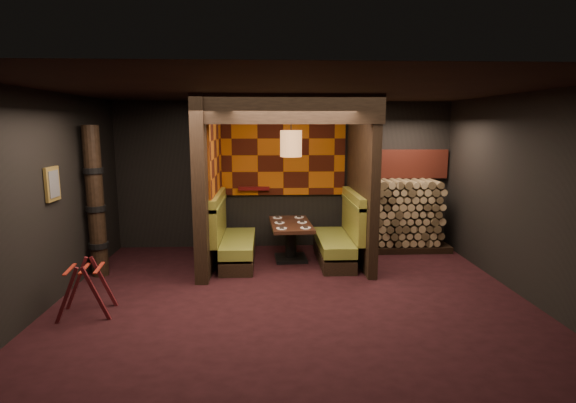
% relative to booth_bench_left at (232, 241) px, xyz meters
% --- Properties ---
extents(floor, '(6.50, 5.50, 0.02)m').
position_rel_booth_bench_left_xyz_m(floor, '(0.96, -1.65, -0.41)').
color(floor, black).
rests_on(floor, ground).
extents(ceiling, '(6.50, 5.50, 0.02)m').
position_rel_booth_bench_left_xyz_m(ceiling, '(0.96, -1.65, 2.46)').
color(ceiling, black).
rests_on(ceiling, ground).
extents(wall_back, '(6.50, 0.02, 2.85)m').
position_rel_booth_bench_left_xyz_m(wall_back, '(0.96, 1.11, 1.02)').
color(wall_back, black).
rests_on(wall_back, ground).
extents(wall_front, '(6.50, 0.02, 2.85)m').
position_rel_booth_bench_left_xyz_m(wall_front, '(0.96, -4.41, 1.02)').
color(wall_front, black).
rests_on(wall_front, ground).
extents(wall_left, '(0.02, 5.50, 2.85)m').
position_rel_booth_bench_left_xyz_m(wall_left, '(-2.30, -1.65, 1.02)').
color(wall_left, black).
rests_on(wall_left, ground).
extents(wall_right, '(0.02, 5.50, 2.85)m').
position_rel_booth_bench_left_xyz_m(wall_right, '(4.22, -1.65, 1.02)').
color(wall_right, black).
rests_on(wall_right, ground).
extents(partition_left, '(0.20, 2.20, 2.85)m').
position_rel_booth_bench_left_xyz_m(partition_left, '(-0.39, -0.00, 1.02)').
color(partition_left, black).
rests_on(partition_left, floor).
extents(partition_right, '(0.15, 2.10, 2.85)m').
position_rel_booth_bench_left_xyz_m(partition_right, '(2.26, 0.05, 1.02)').
color(partition_right, black).
rests_on(partition_right, floor).
extents(header_beam, '(2.85, 0.18, 0.44)m').
position_rel_booth_bench_left_xyz_m(header_beam, '(0.94, -0.95, 2.23)').
color(header_beam, black).
rests_on(header_beam, partition_left).
extents(tapa_back_panel, '(2.40, 0.06, 1.55)m').
position_rel_booth_bench_left_xyz_m(tapa_back_panel, '(0.94, 1.06, 1.42)').
color(tapa_back_panel, '#A34A0B').
rests_on(tapa_back_panel, wall_back).
extents(tapa_side_panel, '(0.04, 1.85, 1.45)m').
position_rel_booth_bench_left_xyz_m(tapa_side_panel, '(-0.27, 0.17, 1.45)').
color(tapa_side_panel, '#A34A0B').
rests_on(tapa_side_panel, partition_left).
extents(lacquer_shelf, '(0.60, 0.12, 0.07)m').
position_rel_booth_bench_left_xyz_m(lacquer_shelf, '(0.36, 1.00, 0.78)').
color(lacquer_shelf, '#520D0D').
rests_on(lacquer_shelf, wall_back).
extents(booth_bench_left, '(0.68, 1.60, 1.14)m').
position_rel_booth_bench_left_xyz_m(booth_bench_left, '(0.00, 0.00, 0.00)').
color(booth_bench_left, black).
rests_on(booth_bench_left, floor).
extents(booth_bench_right, '(0.68, 1.60, 1.14)m').
position_rel_booth_bench_left_xyz_m(booth_bench_right, '(1.89, 0.00, 0.00)').
color(booth_bench_right, black).
rests_on(booth_bench_right, floor).
extents(dining_table, '(0.77, 1.33, 0.68)m').
position_rel_booth_bench_left_xyz_m(dining_table, '(1.03, 0.13, 0.05)').
color(dining_table, black).
rests_on(dining_table, floor).
extents(place_settings, '(0.63, 1.09, 0.03)m').
position_rel_booth_bench_left_xyz_m(place_settings, '(1.03, 0.13, 0.29)').
color(place_settings, white).
rests_on(place_settings, dining_table).
extents(pendant_lamp, '(0.37, 0.37, 0.99)m').
position_rel_booth_bench_left_xyz_m(pendant_lamp, '(1.03, 0.08, 1.68)').
color(pendant_lamp, '#A46C3C').
rests_on(pendant_lamp, ceiling).
extents(framed_picture, '(0.05, 0.36, 0.46)m').
position_rel_booth_bench_left_xyz_m(framed_picture, '(-2.25, -1.55, 1.22)').
color(framed_picture, olive).
rests_on(framed_picture, wall_left).
extents(luggage_rack, '(0.74, 0.56, 0.75)m').
position_rel_booth_bench_left_xyz_m(luggage_rack, '(-1.70, -2.09, -0.03)').
color(luggage_rack, '#4E1216').
rests_on(luggage_rack, floor).
extents(totem_column, '(0.31, 0.31, 2.40)m').
position_rel_booth_bench_left_xyz_m(totem_column, '(-2.09, -0.55, 0.79)').
color(totem_column, black).
rests_on(totem_column, floor).
extents(firewood_stack, '(1.73, 0.70, 1.36)m').
position_rel_booth_bench_left_xyz_m(firewood_stack, '(3.25, 0.70, 0.28)').
color(firewood_stack, black).
rests_on(firewood_stack, floor).
extents(mosaic_header, '(1.83, 0.10, 0.56)m').
position_rel_booth_bench_left_xyz_m(mosaic_header, '(3.25, 1.03, 1.24)').
color(mosaic_header, maroon).
rests_on(mosaic_header, wall_back).
extents(bay_front_post, '(0.08, 0.08, 2.85)m').
position_rel_booth_bench_left_xyz_m(bay_front_post, '(2.35, 0.31, 1.02)').
color(bay_front_post, black).
rests_on(bay_front_post, floor).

